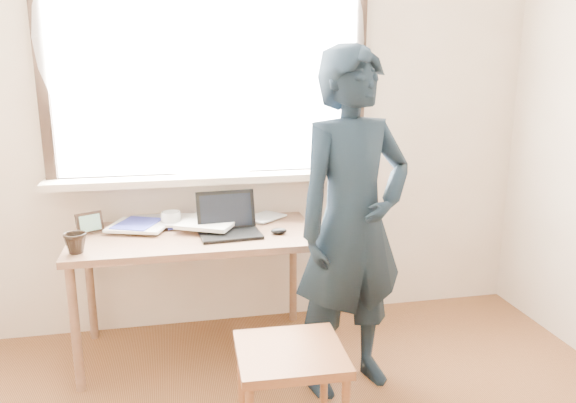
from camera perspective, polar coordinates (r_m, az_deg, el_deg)
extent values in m
cube|color=beige|center=(3.31, -4.44, 9.15)|extent=(3.50, 0.02, 2.60)
cube|color=white|center=(3.26, -8.10, 14.25)|extent=(1.70, 0.01, 1.30)
cube|color=black|center=(3.32, -7.67, 2.43)|extent=(1.82, 0.06, 0.06)
cube|color=black|center=(3.31, -23.89, 13.22)|extent=(0.06, 0.06, 1.30)
cube|color=black|center=(3.42, 7.25, 14.27)|extent=(0.06, 0.06, 1.30)
cube|color=beige|center=(3.25, -7.59, 2.36)|extent=(1.85, 0.20, 0.04)
cube|color=white|center=(3.19, -8.06, 16.06)|extent=(1.95, 0.02, 1.65)
cube|color=brown|center=(3.04, -9.41, -3.55)|extent=(1.29, 0.64, 0.04)
cylinder|color=brown|center=(2.95, -20.79, -12.08)|extent=(0.05, 0.05, 0.65)
cylinder|color=brown|center=(3.45, -19.43, -8.10)|extent=(0.05, 0.05, 0.65)
cylinder|color=brown|center=(2.99, 2.81, -10.76)|extent=(0.05, 0.05, 0.65)
cylinder|color=brown|center=(3.49, 0.53, -7.03)|extent=(0.05, 0.05, 0.65)
cube|color=black|center=(2.97, -5.89, -3.33)|extent=(0.33, 0.25, 0.02)
cube|color=black|center=(3.05, -6.33, -0.88)|extent=(0.32, 0.09, 0.21)
cube|color=black|center=(3.05, -6.33, -0.88)|extent=(0.28, 0.07, 0.17)
cube|color=black|center=(2.96, -5.86, -3.33)|extent=(0.29, 0.15, 0.00)
imported|color=white|center=(3.17, -11.79, -1.79)|extent=(0.15, 0.15, 0.09)
imported|color=black|center=(2.87, -20.79, -3.98)|extent=(0.11, 0.11, 0.10)
ellipsoid|color=black|center=(2.98, -0.94, -3.01)|extent=(0.09, 0.06, 0.03)
cube|color=#BE4E23|center=(3.30, -10.46, -1.78)|extent=(0.31, 0.28, 0.01)
cube|color=white|center=(3.32, -16.88, -2.03)|extent=(0.28, 0.29, 0.01)
cube|color=gold|center=(3.10, -11.24, -2.63)|extent=(0.28, 0.32, 0.02)
cube|color=white|center=(3.34, -18.71, -1.81)|extent=(0.34, 0.31, 0.02)
cube|color=gold|center=(3.20, -16.61, -2.27)|extent=(0.22, 0.28, 0.02)
cube|color=white|center=(3.17, -13.97, -2.13)|extent=(0.29, 0.26, 0.02)
cube|color=white|center=(3.11, -18.16, -2.74)|extent=(0.30, 0.29, 0.01)
cube|color=white|center=(3.13, -10.46, -2.00)|extent=(0.27, 0.29, 0.02)
imported|color=white|center=(3.27, -15.69, -2.10)|extent=(0.20, 0.26, 0.02)
imported|color=white|center=(3.32, -3.47, -1.42)|extent=(0.27, 0.27, 0.02)
cube|color=black|center=(3.15, -19.51, -2.19)|extent=(0.13, 0.08, 0.11)
cube|color=#527C37|center=(3.15, -19.51, -2.19)|extent=(0.10, 0.06, 0.08)
cube|color=brown|center=(2.37, 0.24, -15.21)|extent=(0.45, 0.43, 0.04)
cylinder|color=brown|center=(2.61, -4.74, -17.87)|extent=(0.04, 0.04, 0.40)
cylinder|color=brown|center=(2.67, 3.69, -17.16)|extent=(0.04, 0.04, 0.40)
imported|color=black|center=(2.67, 6.57, -2.36)|extent=(0.69, 0.54, 1.66)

